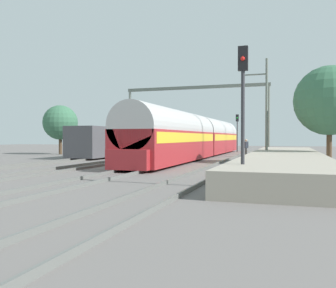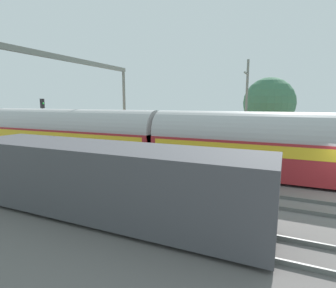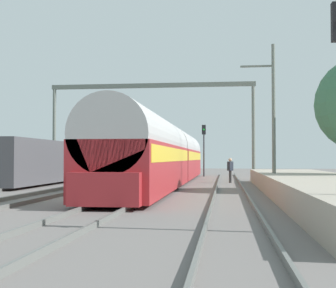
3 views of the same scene
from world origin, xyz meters
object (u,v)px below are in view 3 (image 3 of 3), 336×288
Objects in this scene: person_crossing at (230,168)px; railway_signal_far at (204,143)px; catenary_gantry at (151,107)px; passenger_train at (166,154)px; freight_car at (37,162)px.

railway_signal_far reaches higher than person_crossing.
person_crossing is at bearing -37.15° from catenary_gantry.
catenary_gantry is at bearing 106.87° from passenger_train.
person_crossing is 9.34m from catenary_gantry.
passenger_train is 8.18m from catenary_gantry.
person_crossing is (4.26, 2.05, -0.94)m from passenger_train.
passenger_train is 4.82m from person_crossing.
passenger_train is 1.95× the size of catenary_gantry.
freight_car is at bearing -169.21° from passenger_train.
catenary_gantry is at bearing 53.54° from freight_car.
person_crossing is at bearing 16.14° from freight_car.
person_crossing is 0.36× the size of railway_signal_far.
catenary_gantry reaches higher than person_crossing.
person_crossing is 0.10× the size of catenary_gantry.
catenary_gantry reaches higher than passenger_train.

